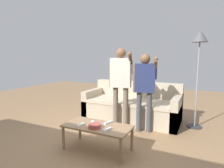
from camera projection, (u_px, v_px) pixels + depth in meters
ground_plane at (105, 142)px, 3.13m from camera, size 12.00×12.00×0.00m
couch at (132, 107)px, 4.24m from camera, size 2.06×0.94×0.82m
coffee_table at (97, 128)px, 2.81m from camera, size 1.01×0.49×0.39m
snack_bowl at (95, 126)px, 2.69m from camera, size 0.17×0.17×0.06m
game_remote_nunchuk at (93, 122)px, 2.88m from camera, size 0.06×0.09×0.05m
floor_lamp at (200, 46)px, 3.56m from camera, size 0.29×0.29×1.89m
player_center at (121, 79)px, 3.64m from camera, size 0.49×0.32×1.56m
player_right at (145, 84)px, 3.44m from camera, size 0.46×0.28×1.45m
game_remote_wand_near at (108, 123)px, 2.87m from camera, size 0.08×0.16×0.03m
game_remote_wand_far at (107, 130)px, 2.59m from camera, size 0.07×0.16×0.03m
game_remote_wand_spare at (81, 125)px, 2.77m from camera, size 0.06×0.15×0.03m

